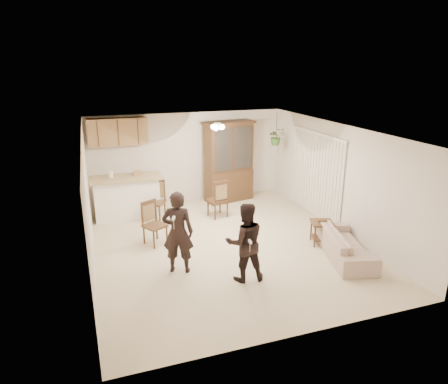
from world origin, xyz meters
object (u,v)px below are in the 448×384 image
object	(u,v)px
child	(245,245)
chair_hutch_right	(218,206)
sofa	(346,240)
chair_bar	(155,232)
adult	(178,227)
side_table	(321,232)
china_hutch	(229,162)
chair_hutch_left	(155,209)

from	to	relation	value
child	chair_hutch_right	xyz separation A→B (m)	(0.50, 3.16, -0.39)
sofa	child	world-z (taller)	child
chair_bar	chair_hutch_right	xyz separation A→B (m)	(1.80, 1.13, 0.01)
adult	side_table	world-z (taller)	adult
side_table	chair_bar	distance (m)	3.63
china_hutch	chair_hutch_left	size ratio (longest dim) A/B	2.22
china_hutch	sofa	bearing A→B (deg)	-86.76
adult	china_hutch	xyz separation A→B (m)	(2.28, 3.63, 0.22)
adult	chair_bar	bearing A→B (deg)	-58.97
chair_hutch_left	chair_hutch_right	xyz separation A→B (m)	(1.56, -0.29, -0.01)
china_hutch	chair_bar	size ratio (longest dim) A/B	2.36
chair_bar	chair_hutch_right	distance (m)	2.12
china_hutch	chair_hutch_right	distance (m)	1.59
chair_hutch_right	chair_hutch_left	bearing A→B (deg)	-23.29
child	chair_hutch_right	distance (m)	3.22
china_hutch	chair_hutch_left	distance (m)	2.57
china_hutch	chair_bar	world-z (taller)	china_hutch
chair_bar	chair_hutch_left	size ratio (longest dim) A/B	0.94
sofa	china_hutch	bearing A→B (deg)	29.58
side_table	chair_bar	xyz separation A→B (m)	(-3.44, 1.16, 0.01)
sofa	child	size ratio (longest dim) A/B	1.39
sofa	chair_bar	world-z (taller)	chair_bar
chair_hutch_right	chair_bar	bearing A→B (deg)	19.53
china_hutch	side_table	bearing A→B (deg)	-85.99
adult	chair_bar	size ratio (longest dim) A/B	1.87
sofa	chair_hutch_left	world-z (taller)	chair_hutch_left
sofa	adult	xyz separation A→B (m)	(-3.34, 0.50, 0.53)
chair_hutch_left	chair_hutch_right	size ratio (longest dim) A/B	1.02
side_table	chair_hutch_left	bearing A→B (deg)	141.10
side_table	chair_hutch_left	xyz separation A→B (m)	(-3.20, 2.59, 0.02)
child	side_table	world-z (taller)	child
sofa	chair_hutch_right	xyz separation A→B (m)	(-1.77, 2.99, -0.08)
child	chair_hutch_right	world-z (taller)	child
side_table	sofa	bearing A→B (deg)	-79.49
child	side_table	distance (m)	2.35
adult	chair_hutch_right	xyz separation A→B (m)	(1.57, 2.48, -0.62)
chair_hutch_right	side_table	bearing A→B (deg)	112.90
china_hutch	chair_hutch_right	world-z (taller)	china_hutch
side_table	chair_hutch_left	world-z (taller)	chair_hutch_left
china_hutch	chair_hutch_right	xyz separation A→B (m)	(-0.71, -1.15, -0.84)
adult	side_table	xyz separation A→B (m)	(3.22, 0.19, -0.63)
sofa	chair_bar	size ratio (longest dim) A/B	1.95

